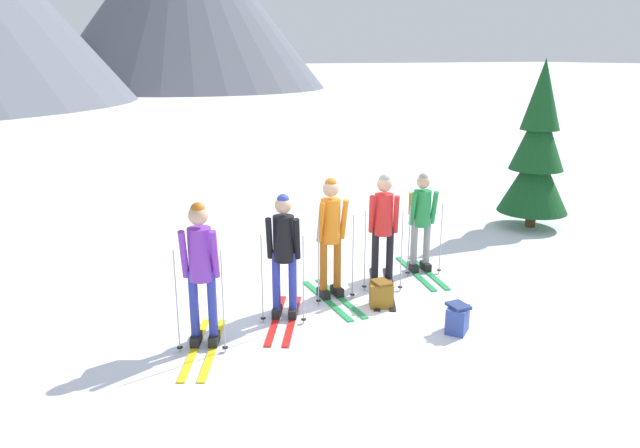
{
  "coord_description": "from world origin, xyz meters",
  "views": [
    {
      "loc": [
        -3.34,
        -7.2,
        3.43
      ],
      "look_at": [
        0.2,
        0.41,
        1.05
      ],
      "focal_mm": 33.68,
      "sensor_mm": 36.0,
      "label": 1
    }
  ],
  "objects_px": {
    "skier_in_black": "(284,249)",
    "skier_in_purple": "(201,266)",
    "skier_in_red": "(383,224)",
    "pine_tree_near": "(537,152)",
    "skier_in_orange": "(331,233)",
    "backpack_on_snow_beside": "(381,294)",
    "backpack_on_snow_front": "(457,318)",
    "skier_in_green": "(421,217)"
  },
  "relations": [
    {
      "from": "skier_in_black",
      "to": "skier_in_purple",
      "type": "bearing_deg",
      "value": -164.14
    },
    {
      "from": "skier_in_red",
      "to": "pine_tree_near",
      "type": "bearing_deg",
      "value": 19.2
    },
    {
      "from": "skier_in_orange",
      "to": "backpack_on_snow_beside",
      "type": "relative_size",
      "value": 4.58
    },
    {
      "from": "skier_in_black",
      "to": "backpack_on_snow_beside",
      "type": "distance_m",
      "value": 1.58
    },
    {
      "from": "backpack_on_snow_front",
      "to": "pine_tree_near",
      "type": "bearing_deg",
      "value": 37.13
    },
    {
      "from": "skier_in_black",
      "to": "skier_in_green",
      "type": "bearing_deg",
      "value": 15.57
    },
    {
      "from": "skier_in_black",
      "to": "skier_in_orange",
      "type": "relative_size",
      "value": 0.96
    },
    {
      "from": "skier_in_purple",
      "to": "skier_in_black",
      "type": "distance_m",
      "value": 1.23
    },
    {
      "from": "skier_in_purple",
      "to": "skier_in_red",
      "type": "distance_m",
      "value": 3.05
    },
    {
      "from": "pine_tree_near",
      "to": "backpack_on_snow_front",
      "type": "relative_size",
      "value": 8.42
    },
    {
      "from": "skier_in_green",
      "to": "pine_tree_near",
      "type": "distance_m",
      "value": 3.84
    },
    {
      "from": "skier_in_black",
      "to": "backpack_on_snow_front",
      "type": "relative_size",
      "value": 4.28
    },
    {
      "from": "backpack_on_snow_front",
      "to": "skier_in_black",
      "type": "bearing_deg",
      "value": 143.62
    },
    {
      "from": "skier_in_green",
      "to": "backpack_on_snow_front",
      "type": "height_order",
      "value": "skier_in_green"
    },
    {
      "from": "skier_in_red",
      "to": "backpack_on_snow_front",
      "type": "height_order",
      "value": "skier_in_red"
    },
    {
      "from": "skier_in_purple",
      "to": "backpack_on_snow_beside",
      "type": "distance_m",
      "value": 2.68
    },
    {
      "from": "skier_in_green",
      "to": "skier_in_orange",
      "type": "bearing_deg",
      "value": -167.84
    },
    {
      "from": "skier_in_green",
      "to": "backpack_on_snow_front",
      "type": "bearing_deg",
      "value": -111.6
    },
    {
      "from": "skier_in_black",
      "to": "skier_in_orange",
      "type": "height_order",
      "value": "skier_in_orange"
    },
    {
      "from": "skier_in_red",
      "to": "skier_in_green",
      "type": "height_order",
      "value": "skier_in_red"
    },
    {
      "from": "backpack_on_snow_front",
      "to": "skier_in_purple",
      "type": "bearing_deg",
      "value": 161.44
    },
    {
      "from": "skier_in_purple",
      "to": "skier_in_red",
      "type": "height_order",
      "value": "skier_in_purple"
    },
    {
      "from": "skier_in_green",
      "to": "backpack_on_snow_beside",
      "type": "xyz_separation_m",
      "value": [
        -1.3,
        -0.98,
        -0.73
      ]
    },
    {
      "from": "skier_in_black",
      "to": "pine_tree_near",
      "type": "relative_size",
      "value": 0.51
    },
    {
      "from": "pine_tree_near",
      "to": "backpack_on_snow_front",
      "type": "xyz_separation_m",
      "value": [
        -4.4,
        -3.33,
        -1.35
      ]
    },
    {
      "from": "skier_in_orange",
      "to": "skier_in_green",
      "type": "relative_size",
      "value": 1.09
    },
    {
      "from": "skier_in_orange",
      "to": "skier_in_red",
      "type": "bearing_deg",
      "value": 4.82
    },
    {
      "from": "skier_in_green",
      "to": "backpack_on_snow_front",
      "type": "distance_m",
      "value": 2.36
    },
    {
      "from": "skier_in_orange",
      "to": "skier_in_red",
      "type": "relative_size",
      "value": 1.02
    },
    {
      "from": "skier_in_black",
      "to": "backpack_on_snow_front",
      "type": "xyz_separation_m",
      "value": [
        1.83,
        -1.35,
        -0.78
      ]
    },
    {
      "from": "skier_in_purple",
      "to": "skier_in_red",
      "type": "relative_size",
      "value": 1.03
    },
    {
      "from": "skier_in_orange",
      "to": "backpack_on_snow_front",
      "type": "distance_m",
      "value": 2.12
    },
    {
      "from": "pine_tree_near",
      "to": "skier_in_green",
      "type": "bearing_deg",
      "value": -160.81
    },
    {
      "from": "backpack_on_snow_front",
      "to": "backpack_on_snow_beside",
      "type": "relative_size",
      "value": 1.03
    },
    {
      "from": "skier_in_red",
      "to": "pine_tree_near",
      "type": "distance_m",
      "value": 4.76
    },
    {
      "from": "backpack_on_snow_front",
      "to": "backpack_on_snow_beside",
      "type": "distance_m",
      "value": 1.2
    },
    {
      "from": "skier_in_black",
      "to": "skier_in_green",
      "type": "xyz_separation_m",
      "value": [
        2.66,
        0.74,
        -0.05
      ]
    },
    {
      "from": "skier_in_black",
      "to": "skier_in_orange",
      "type": "distance_m",
      "value": 0.93
    },
    {
      "from": "skier_in_purple",
      "to": "skier_in_orange",
      "type": "bearing_deg",
      "value": 18.65
    },
    {
      "from": "skier_in_green",
      "to": "pine_tree_near",
      "type": "bearing_deg",
      "value": 19.19
    },
    {
      "from": "skier_in_orange",
      "to": "backpack_on_snow_front",
      "type": "relative_size",
      "value": 4.45
    },
    {
      "from": "skier_in_orange",
      "to": "skier_in_green",
      "type": "xyz_separation_m",
      "value": [
        1.8,
        0.39,
        -0.08
      ]
    }
  ]
}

